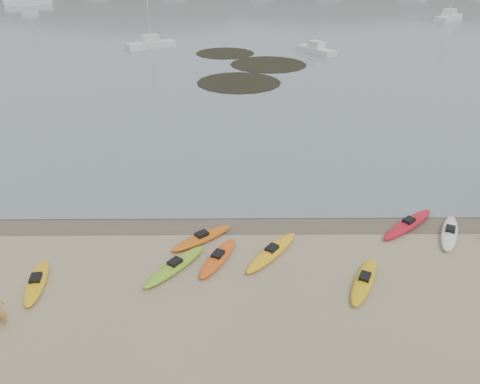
{
  "coord_description": "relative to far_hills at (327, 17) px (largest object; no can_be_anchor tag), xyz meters",
  "views": [
    {
      "loc": [
        -0.16,
        -19.53,
        11.85
      ],
      "look_at": [
        0.0,
        0.0,
        1.5
      ],
      "focal_mm": 35.0,
      "sensor_mm": 36.0,
      "label": 1
    }
  ],
  "objects": [
    {
      "name": "kelp_mats",
      "position": [
        -38.44,
        -161.87,
        15.96
      ],
      "size": [
        12.82,
        21.51,
        0.04
      ],
      "color": "black",
      "rests_on": "water"
    },
    {
      "name": "ground",
      "position": [
        -39.38,
        -193.97,
        15.93
      ],
      "size": [
        600.0,
        600.0,
        0.0
      ],
      "primitive_type": "plane",
      "color": "tan",
      "rests_on": "ground"
    },
    {
      "name": "wet_sand",
      "position": [
        -39.38,
        -194.27,
        15.93
      ],
      "size": [
        60.0,
        60.0,
        0.0
      ],
      "primitive_type": "plane",
      "color": "brown",
      "rests_on": "ground"
    },
    {
      "name": "moored_boats",
      "position": [
        -43.32,
        -112.06,
        16.5
      ],
      "size": [
        105.68,
        83.93,
        1.38
      ],
      "color": "silver",
      "rests_on": "ground"
    },
    {
      "name": "far_hills",
      "position": [
        0.0,
        0.0,
        0.0
      ],
      "size": [
        550.0,
        135.0,
        80.0
      ],
      "color": "#384235",
      "rests_on": "ground"
    },
    {
      "name": "kayaks",
      "position": [
        -37.82,
        -196.98,
        16.1
      ],
      "size": [
        19.19,
        7.41,
        0.34
      ],
      "color": "gold",
      "rests_on": "ground"
    }
  ]
}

